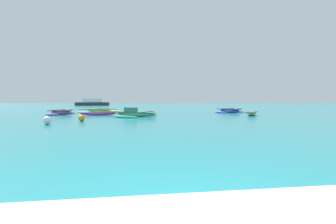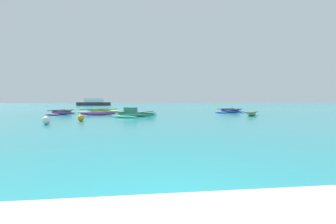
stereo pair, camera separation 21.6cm
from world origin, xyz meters
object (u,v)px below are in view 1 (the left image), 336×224
Objects in this scene: moored_boat_5 at (251,113)px; mooring_buoy_1 at (47,121)px; moored_boat_1 at (98,113)px; distant_ferry at (92,103)px; moored_boat_2 at (61,112)px; moored_boat_4 at (99,111)px; moored_boat_0 at (230,111)px; moored_boat_3 at (135,114)px; mooring_buoy_0 at (82,118)px.

moored_boat_5 is 5.07× the size of mooring_buoy_1.
distant_ferry reaches higher than moored_boat_1.
moored_boat_5 is (19.09, -3.70, -0.02)m from moored_boat_2.
distant_ferry is (-8.40, 38.52, 0.63)m from moored_boat_4.
moored_boat_4 is at bearing 61.92° from moored_boat_2.
distant_ferry is (-24.12, 40.93, 0.59)m from moored_boat_0.
moored_boat_4 is at bearing -125.63° from moored_boat_0.
moored_boat_1 is 1.40× the size of moored_boat_5.
distant_ferry is at bearing 110.12° from moored_boat_2.
moored_boat_4 is 13.57m from mooring_buoy_1.
moored_boat_3 is (-11.21, -4.72, 0.03)m from moored_boat_0.
moored_boat_5 is at bearing 2.08° from moored_boat_2.
moored_boat_2 is at bearing 118.11° from moored_boat_5.
distant_ferry reaches higher than moored_boat_5.
mooring_buoy_0 is at bearing -79.59° from distant_ferry.
moored_boat_3 reaches higher than moored_boat_4.
moored_boat_5 is 51.90m from distant_ferry.
moored_boat_2 is 0.38× the size of distant_ferry.
moored_boat_4 is at bearing 104.32° from moored_boat_5.
moored_boat_1 is 15.35m from moored_boat_5.
moored_boat_3 is 47.45m from distant_ferry.
moored_boat_1 is 4.12m from moored_boat_2.
moored_boat_0 is at bearing 31.42° from mooring_buoy_0.
mooring_buoy_0 is 0.05× the size of distant_ferry.
moored_boat_5 is (15.91, -7.34, 0.01)m from moored_boat_4.
moored_boat_2 reaches higher than mooring_buoy_0.
distant_ferry is at bearing 67.02° from moored_boat_5.
moored_boat_2 reaches higher than moored_boat_4.
moored_boat_4 is 0.56× the size of distant_ferry.
moored_boat_0 is 7.53× the size of mooring_buoy_1.
mooring_buoy_0 is at bearing 144.59° from moored_boat_5.
moored_boat_1 is (-14.95, -2.42, -0.07)m from moored_boat_0.
moored_boat_4 reaches higher than moored_boat_5.
mooring_buoy_1 is at bearing -104.21° from moored_boat_1.
moored_boat_4 is at bearing 94.71° from moored_boat_1.
distant_ferry reaches higher than moored_boat_0.
moored_boat_5 reaches higher than moored_boat_1.
moored_boat_3 is 8.44m from moored_boat_4.
mooring_buoy_0 is 50.89m from distant_ferry.
moored_boat_0 is 1.06× the size of moored_boat_1.
moored_boat_4 is 11.56m from mooring_buoy_0.
moored_boat_3 is 9.59× the size of mooring_buoy_1.
moored_boat_1 is at bearing -37.65° from moored_boat_4.
moored_boat_2 is 10.20m from mooring_buoy_1.
moored_boat_2 is 19.44m from moored_boat_5.
mooring_buoy_1 reaches higher than mooring_buoy_0.
mooring_buoy_1 is at bearing -81.65° from distant_ferry.
distant_ferry is (-5.23, 42.15, 0.59)m from moored_boat_2.
moored_boat_3 is at bearing 50.61° from mooring_buoy_1.
moored_boat_4 is 11.39× the size of mooring_buoy_0.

